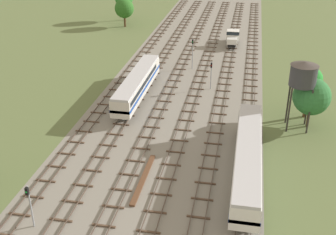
% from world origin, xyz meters
% --- Properties ---
extents(ground_plane, '(480.00, 480.00, 0.00)m').
position_xyz_m(ground_plane, '(0.00, 56.00, 0.00)').
color(ground_plane, '#5B6B3D').
extents(ballast_bed, '(26.33, 176.00, 0.01)m').
position_xyz_m(ballast_bed, '(0.00, 56.00, 0.00)').
color(ballast_bed, gray).
rests_on(ballast_bed, ground).
extents(track_far_left, '(2.40, 126.00, 0.29)m').
position_xyz_m(track_far_left, '(-11.16, 57.00, 0.14)').
color(track_far_left, '#47382D').
rests_on(track_far_left, ground).
extents(track_left, '(2.40, 126.00, 0.29)m').
position_xyz_m(track_left, '(-6.70, 57.00, 0.14)').
color(track_left, '#47382D').
rests_on(track_left, ground).
extents(track_centre_left, '(2.40, 126.00, 0.29)m').
position_xyz_m(track_centre_left, '(-2.23, 57.00, 0.14)').
color(track_centre_left, '#47382D').
rests_on(track_centre_left, ground).
extents(track_centre, '(2.40, 126.00, 0.29)m').
position_xyz_m(track_centre, '(2.23, 57.00, 0.14)').
color(track_centre, '#47382D').
rests_on(track_centre, ground).
extents(track_centre_right, '(2.40, 126.00, 0.29)m').
position_xyz_m(track_centre_right, '(6.70, 57.00, 0.14)').
color(track_centre_right, '#47382D').
rests_on(track_centre_right, ground).
extents(track_right, '(2.40, 126.00, 0.29)m').
position_xyz_m(track_right, '(11.16, 57.00, 0.14)').
color(track_right, '#47382D').
rests_on(track_right, ground).
extents(passenger_coach_right_nearest, '(2.96, 22.00, 3.80)m').
position_xyz_m(passenger_coach_right_nearest, '(11.16, 21.97, 2.61)').
color(passenger_coach_right_nearest, white).
rests_on(passenger_coach_right_nearest, ground).
extents(diesel_railcar_left_near, '(2.96, 20.50, 3.80)m').
position_xyz_m(diesel_railcar_left_near, '(-6.70, 41.02, 2.60)').
color(diesel_railcar_left_near, beige).
rests_on(diesel_railcar_left_near, ground).
extents(shunter_loco_centre_right_mid, '(2.74, 8.46, 3.10)m').
position_xyz_m(shunter_loco_centre_right_mid, '(6.70, 73.42, 2.01)').
color(shunter_loco_centre_right_mid, white).
rests_on(shunter_loco_centre_right_mid, ground).
extents(water_tower, '(3.74, 3.74, 9.76)m').
position_xyz_m(water_tower, '(17.68, 35.32, 7.94)').
color(water_tower, '#2D2826').
rests_on(water_tower, ground).
extents(signal_post_nearest, '(0.28, 0.47, 4.81)m').
position_xyz_m(signal_post_nearest, '(-8.93, 9.17, 3.08)').
color(signal_post_nearest, gray).
rests_on(signal_post_nearest, ground).
extents(signal_post_near, '(0.28, 0.47, 4.81)m').
position_xyz_m(signal_post_near, '(4.47, 47.05, 3.08)').
color(signal_post_near, gray).
rests_on(signal_post_near, ground).
extents(signal_post_mid, '(0.28, 0.47, 5.81)m').
position_xyz_m(signal_post_mid, '(0.00, 56.46, 3.67)').
color(signal_post_mid, gray).
rests_on(signal_post_mid, ground).
extents(lineside_tree_1, '(5.17, 5.17, 7.19)m').
position_xyz_m(lineside_tree_1, '(19.30, 36.04, 4.59)').
color(lineside_tree_1, '#4C331E').
rests_on(lineside_tree_1, ground).
extents(lineside_tree_2, '(3.57, 3.57, 7.69)m').
position_xyz_m(lineside_tree_2, '(19.19, 39.15, 5.80)').
color(lineside_tree_2, '#4C331E').
rests_on(lineside_tree_2, ground).
extents(lineside_tree_4, '(4.81, 4.81, 7.04)m').
position_xyz_m(lineside_tree_4, '(-21.23, 84.12, 4.61)').
color(lineside_tree_4, '#4C331E').
rests_on(lineside_tree_4, ground).
extents(spare_rail_bundle, '(0.60, 10.00, 0.24)m').
position_xyz_m(spare_rail_bundle, '(-0.33, 18.94, 0.12)').
color(spare_rail_bundle, brown).
rests_on(spare_rail_bundle, ground).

